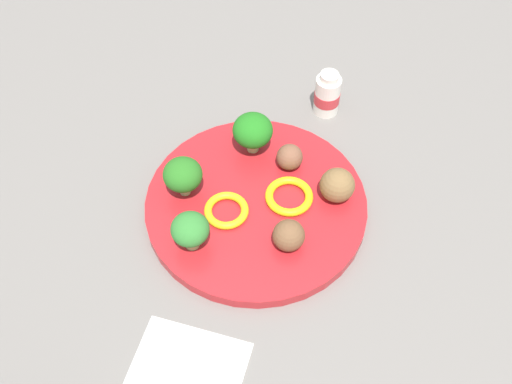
% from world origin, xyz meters
% --- Properties ---
extents(ground_plane, '(4.00, 4.00, 0.00)m').
position_xyz_m(ground_plane, '(0.00, 0.00, 0.00)').
color(ground_plane, slate).
extents(plate, '(0.28, 0.28, 0.02)m').
position_xyz_m(plate, '(0.00, 0.00, 0.01)').
color(plate, red).
rests_on(plate, ground_plane).
extents(broccoli_floret_center, '(0.05, 0.05, 0.06)m').
position_xyz_m(broccoli_floret_center, '(-0.08, -0.04, 0.05)').
color(broccoli_floret_center, '#A3BB76').
rests_on(broccoli_floret_center, plate).
extents(broccoli_floret_back_left, '(0.05, 0.05, 0.06)m').
position_xyz_m(broccoli_floret_back_left, '(0.02, -0.09, 0.05)').
color(broccoli_floret_back_left, '#A0BE78').
rests_on(broccoli_floret_back_left, plate).
extents(broccoli_floret_front_left, '(0.05, 0.05, 0.05)m').
position_xyz_m(broccoli_floret_front_left, '(0.09, -0.05, 0.05)').
color(broccoli_floret_front_left, '#9BC270').
rests_on(broccoli_floret_front_left, plate).
extents(meatball_front_left, '(0.03, 0.03, 0.03)m').
position_xyz_m(meatball_front_left, '(-0.07, 0.02, 0.03)').
color(meatball_front_left, brown).
rests_on(meatball_front_left, plate).
extents(meatball_center, '(0.04, 0.04, 0.04)m').
position_xyz_m(meatball_center, '(0.04, 0.06, 0.04)').
color(meatball_center, brown).
rests_on(meatball_center, plate).
extents(meatball_far_rim, '(0.04, 0.04, 0.04)m').
position_xyz_m(meatball_far_rim, '(-0.05, 0.09, 0.04)').
color(meatball_far_rim, brown).
rests_on(meatball_far_rim, plate).
extents(pepper_ring_mid_right, '(0.06, 0.06, 0.01)m').
position_xyz_m(pepper_ring_mid_right, '(-0.02, 0.04, 0.02)').
color(pepper_ring_mid_right, yellow).
rests_on(pepper_ring_mid_right, plate).
extents(pepper_ring_far_rim, '(0.08, 0.08, 0.01)m').
position_xyz_m(pepper_ring_far_rim, '(0.03, -0.03, 0.02)').
color(pepper_ring_far_rim, yellow).
rests_on(pepper_ring_far_rim, plate).
extents(yogurt_bottle, '(0.04, 0.04, 0.07)m').
position_xyz_m(yogurt_bottle, '(-0.20, 0.03, 0.03)').
color(yogurt_bottle, white).
rests_on(yogurt_bottle, ground_plane).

